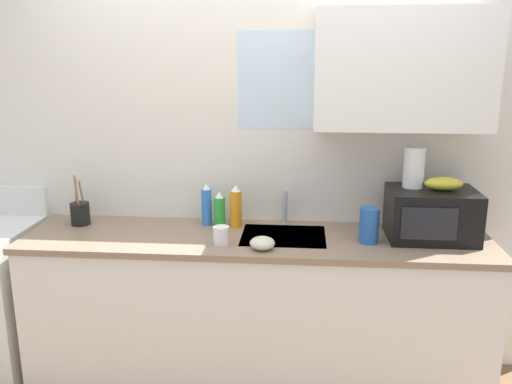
% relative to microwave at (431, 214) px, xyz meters
% --- Properties ---
extents(kitchen_wall_assembly, '(3.32, 0.42, 2.50)m').
position_rel_microwave_xyz_m(kitchen_wall_assembly, '(-0.81, 0.26, 0.31)').
color(kitchen_wall_assembly, silver).
rests_on(kitchen_wall_assembly, ground).
extents(counter_unit, '(2.55, 0.63, 0.90)m').
position_rel_microwave_xyz_m(counter_unit, '(-0.94, -0.05, -0.58)').
color(counter_unit, white).
rests_on(counter_unit, ground).
extents(sink_faucet, '(0.03, 0.03, 0.20)m').
position_rel_microwave_xyz_m(sink_faucet, '(-0.79, 0.19, -0.03)').
color(sink_faucet, '#B2B5BA').
rests_on(sink_faucet, counter_unit).
extents(microwave, '(0.46, 0.35, 0.27)m').
position_rel_microwave_xyz_m(microwave, '(0.00, 0.00, 0.00)').
color(microwave, black).
rests_on(microwave, counter_unit).
extents(banana_bunch, '(0.20, 0.11, 0.07)m').
position_rel_microwave_xyz_m(banana_bunch, '(0.05, 0.00, 0.17)').
color(banana_bunch, gold).
rests_on(banana_bunch, microwave).
extents(paper_towel_roll, '(0.11, 0.11, 0.22)m').
position_rel_microwave_xyz_m(paper_towel_roll, '(-0.10, 0.05, 0.24)').
color(paper_towel_roll, white).
rests_on(paper_towel_roll, microwave).
extents(dish_soap_bottle_orange, '(0.07, 0.07, 0.25)m').
position_rel_microwave_xyz_m(dish_soap_bottle_orange, '(-1.07, 0.11, -0.02)').
color(dish_soap_bottle_orange, orange).
rests_on(dish_soap_bottle_orange, counter_unit).
extents(dish_soap_bottle_green, '(0.07, 0.07, 0.21)m').
position_rel_microwave_xyz_m(dish_soap_bottle_green, '(-1.17, 0.11, -0.04)').
color(dish_soap_bottle_green, green).
rests_on(dish_soap_bottle_green, counter_unit).
extents(dish_soap_bottle_blue, '(0.06, 0.06, 0.25)m').
position_rel_microwave_xyz_m(dish_soap_bottle_blue, '(-1.25, 0.14, -0.02)').
color(dish_soap_bottle_blue, blue).
rests_on(dish_soap_bottle_blue, counter_unit).
extents(cereal_canister, '(0.10, 0.10, 0.19)m').
position_rel_microwave_xyz_m(cereal_canister, '(-0.34, -0.10, -0.04)').
color(cereal_canister, '#2659A5').
rests_on(cereal_canister, counter_unit).
extents(mug_white, '(0.08, 0.08, 0.09)m').
position_rel_microwave_xyz_m(mug_white, '(-1.11, -0.19, -0.09)').
color(mug_white, white).
rests_on(mug_white, counter_unit).
extents(utensil_crock, '(0.11, 0.11, 0.30)m').
position_rel_microwave_xyz_m(utensil_crock, '(-1.98, 0.07, -0.06)').
color(utensil_crock, black).
rests_on(utensil_crock, counter_unit).
extents(small_bowl, '(0.13, 0.13, 0.06)m').
position_rel_microwave_xyz_m(small_bowl, '(-0.89, -0.25, -0.10)').
color(small_bowl, beige).
rests_on(small_bowl, counter_unit).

